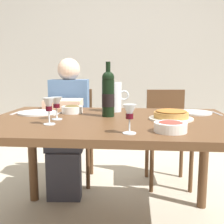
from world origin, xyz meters
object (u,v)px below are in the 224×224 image
(chair_left, at_px, (73,128))
(dinner_plate_left_setting, at_px, (37,113))
(wine_bottle, at_px, (108,94))
(water_pitcher, at_px, (114,99))
(olive_bowl, at_px, (72,109))
(wine_glass_left_diner, at_px, (56,104))
(baked_tart, at_px, (171,115))
(dinner_plate_right_setting, at_px, (194,113))
(diner_left, at_px, (68,121))
(chair_right, at_px, (167,130))
(dining_table, at_px, (111,134))
(salad_bowl, at_px, (170,126))
(wine_glass_centre, at_px, (49,106))
(wine_glass_right_diner, at_px, (130,113))

(chair_left, bearing_deg, dinner_plate_left_setting, 80.79)
(wine_bottle, relative_size, water_pitcher, 1.64)
(dinner_plate_left_setting, xyz_separation_m, chair_left, (0.07, 0.75, -0.27))
(olive_bowl, distance_m, wine_glass_left_diner, 0.26)
(baked_tart, distance_m, chair_left, 1.24)
(dinner_plate_left_setting, height_order, dinner_plate_right_setting, same)
(wine_bottle, height_order, diner_left, diner_left)
(chair_right, bearing_deg, dining_table, 59.45)
(salad_bowl, height_order, diner_left, diner_left)
(water_pitcher, height_order, salad_bowl, water_pitcher)
(wine_glass_left_diner, relative_size, chair_right, 0.16)
(wine_glass_centre, height_order, diner_left, diner_left)
(wine_bottle, bearing_deg, wine_glass_centre, -135.73)
(olive_bowl, height_order, diner_left, diner_left)
(baked_tart, height_order, salad_bowl, baked_tart)
(dining_table, distance_m, diner_left, 0.81)
(water_pitcher, xyz_separation_m, wine_glass_centre, (-0.31, -0.50, 0.01))
(wine_glass_left_diner, relative_size, dinner_plate_right_setting, 0.58)
(wine_glass_centre, bearing_deg, wine_glass_right_diner, -21.96)
(baked_tart, bearing_deg, diner_left, 140.88)
(wine_bottle, xyz_separation_m, wine_glass_left_diner, (-0.30, -0.14, -0.05))
(dinner_plate_left_setting, bearing_deg, wine_bottle, -8.44)
(wine_glass_centre, relative_size, chair_left, 0.17)
(dining_table, height_order, wine_glass_centre, wine_glass_centre)
(wine_glass_right_diner, bearing_deg, water_pitcher, 100.70)
(dinner_plate_right_setting, relative_size, diner_left, 0.20)
(wine_glass_centre, bearing_deg, dinner_plate_left_setting, 119.42)
(wine_glass_left_diner, xyz_separation_m, dinner_plate_left_setting, (-0.20, 0.21, -0.09))
(water_pitcher, distance_m, baked_tart, 0.47)
(olive_bowl, distance_m, diner_left, 0.52)
(water_pitcher, distance_m, diner_left, 0.62)
(baked_tart, height_order, diner_left, diner_left)
(wine_glass_left_diner, relative_size, wine_glass_right_diner, 0.99)
(dinner_plate_left_setting, bearing_deg, chair_right, 37.75)
(water_pitcher, distance_m, salad_bowl, 0.71)
(water_pitcher, relative_size, wine_glass_right_diner, 1.53)
(salad_bowl, xyz_separation_m, diner_left, (-0.76, 0.99, -0.17))
(dining_table, distance_m, dinner_plate_left_setting, 0.56)
(wine_glass_right_diner, bearing_deg, chair_left, 114.28)
(diner_left, bearing_deg, water_pitcher, 135.80)
(baked_tart, relative_size, wine_glass_centre, 1.81)
(salad_bowl, distance_m, dinner_plate_right_setting, 0.63)
(salad_bowl, bearing_deg, chair_left, 122.20)
(diner_left, bearing_deg, baked_tart, 136.67)
(chair_left, bearing_deg, olive_bowl, 99.32)
(wine_glass_centre, xyz_separation_m, chair_left, (-0.14, 1.11, -0.36))
(wine_glass_left_diner, bearing_deg, wine_glass_centre, -88.94)
(olive_bowl, height_order, dinner_plate_left_setting, olive_bowl)
(wine_bottle, relative_size, dinner_plate_right_setting, 1.49)
(dinner_plate_right_setting, bearing_deg, dinner_plate_left_setting, -174.56)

